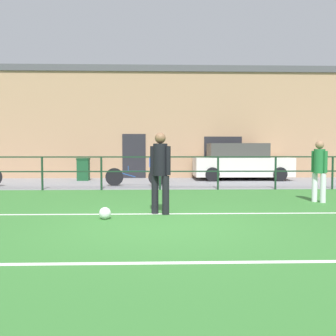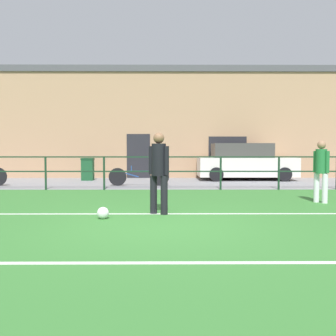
{
  "view_description": "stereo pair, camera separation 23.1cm",
  "coord_description": "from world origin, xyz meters",
  "px_view_note": "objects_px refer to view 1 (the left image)",
  "views": [
    {
      "loc": [
        -0.12,
        -6.93,
        1.42
      ],
      "look_at": [
        0.17,
        2.52,
        0.93
      ],
      "focal_mm": 40.47,
      "sensor_mm": 36.0,
      "label": 1
    },
    {
      "loc": [
        0.11,
        -6.94,
        1.42
      ],
      "look_at": [
        0.17,
        2.52,
        0.93
      ],
      "focal_mm": 40.47,
      "sensor_mm": 36.0,
      "label": 2
    }
  ],
  "objects_px": {
    "spectator_child": "(153,165)",
    "soccer_ball_match": "(105,213)",
    "player_goalkeeper": "(160,168)",
    "player_striker": "(319,167)",
    "parked_car_red": "(240,162)",
    "trash_bin_0": "(83,169)",
    "bicycle_parked_0": "(136,177)"
  },
  "relations": [
    {
      "from": "spectator_child",
      "to": "soccer_ball_match",
      "type": "bearing_deg",
      "value": 89.57
    },
    {
      "from": "player_goalkeeper",
      "to": "player_striker",
      "type": "relative_size",
      "value": 1.08
    },
    {
      "from": "parked_car_red",
      "to": "trash_bin_0",
      "type": "distance_m",
      "value": 6.97
    },
    {
      "from": "player_goalkeeper",
      "to": "spectator_child",
      "type": "distance_m",
      "value": 8.24
    },
    {
      "from": "soccer_ball_match",
      "to": "bicycle_parked_0",
      "type": "xyz_separation_m",
      "value": [
        0.26,
        6.56,
        0.25
      ]
    },
    {
      "from": "spectator_child",
      "to": "player_striker",
      "type": "bearing_deg",
      "value": 129.33
    },
    {
      "from": "soccer_ball_match",
      "to": "trash_bin_0",
      "type": "distance_m",
      "value": 9.25
    },
    {
      "from": "soccer_ball_match",
      "to": "parked_car_red",
      "type": "bearing_deg",
      "value": 62.63
    },
    {
      "from": "player_goalkeeper",
      "to": "spectator_child",
      "type": "height_order",
      "value": "player_goalkeeper"
    },
    {
      "from": "soccer_ball_match",
      "to": "bicycle_parked_0",
      "type": "distance_m",
      "value": 6.57
    },
    {
      "from": "player_striker",
      "to": "trash_bin_0",
      "type": "distance_m",
      "value": 10.08
    },
    {
      "from": "bicycle_parked_0",
      "to": "spectator_child",
      "type": "bearing_deg",
      "value": 74.22
    },
    {
      "from": "player_goalkeeper",
      "to": "trash_bin_0",
      "type": "height_order",
      "value": "player_goalkeeper"
    },
    {
      "from": "soccer_ball_match",
      "to": "trash_bin_0",
      "type": "xyz_separation_m",
      "value": [
        -2.15,
        8.99,
        0.4
      ]
    },
    {
      "from": "player_goalkeeper",
      "to": "parked_car_red",
      "type": "xyz_separation_m",
      "value": [
        3.69,
        8.72,
        -0.21
      ]
    },
    {
      "from": "parked_car_red",
      "to": "bicycle_parked_0",
      "type": "distance_m",
      "value": 5.32
    },
    {
      "from": "soccer_ball_match",
      "to": "bicycle_parked_0",
      "type": "bearing_deg",
      "value": 87.77
    },
    {
      "from": "player_striker",
      "to": "soccer_ball_match",
      "type": "distance_m",
      "value": 5.82
    },
    {
      "from": "player_goalkeeper",
      "to": "bicycle_parked_0",
      "type": "xyz_separation_m",
      "value": [
        -0.86,
        6.0,
        -0.63
      ]
    },
    {
      "from": "player_striker",
      "to": "spectator_child",
      "type": "bearing_deg",
      "value": 177.71
    },
    {
      "from": "spectator_child",
      "to": "parked_car_red",
      "type": "height_order",
      "value": "parked_car_red"
    },
    {
      "from": "spectator_child",
      "to": "parked_car_red",
      "type": "xyz_separation_m",
      "value": [
        3.92,
        0.48,
        0.08
      ]
    },
    {
      "from": "soccer_ball_match",
      "to": "spectator_child",
      "type": "xyz_separation_m",
      "value": [
        0.89,
        8.8,
        0.59
      ]
    },
    {
      "from": "soccer_ball_match",
      "to": "player_goalkeeper",
      "type": "bearing_deg",
      "value": 26.75
    },
    {
      "from": "player_striker",
      "to": "parked_car_red",
      "type": "distance_m",
      "value": 7.07
    },
    {
      "from": "spectator_child",
      "to": "trash_bin_0",
      "type": "relative_size",
      "value": 1.24
    },
    {
      "from": "player_striker",
      "to": "bicycle_parked_0",
      "type": "distance_m",
      "value": 6.68
    },
    {
      "from": "player_goalkeeper",
      "to": "spectator_child",
      "type": "bearing_deg",
      "value": 119.43
    },
    {
      "from": "player_goalkeeper",
      "to": "parked_car_red",
      "type": "bearing_deg",
      "value": 94.9
    },
    {
      "from": "parked_car_red",
      "to": "bicycle_parked_0",
      "type": "bearing_deg",
      "value": -149.12
    },
    {
      "from": "parked_car_red",
      "to": "bicycle_parked_0",
      "type": "height_order",
      "value": "parked_car_red"
    },
    {
      "from": "trash_bin_0",
      "to": "player_striker",
      "type": "bearing_deg",
      "value": -42.14
    }
  ]
}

